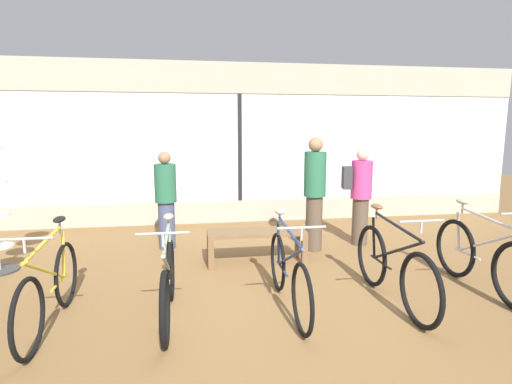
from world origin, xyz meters
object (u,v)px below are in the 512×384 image
at_px(bicycle_left, 168,283).
at_px(customer_by_window, 166,199).
at_px(display_bench, 257,237).
at_px(customer_near_rack, 315,191).
at_px(customer_mid_floor, 360,193).
at_px(bicycle_right, 393,268).
at_px(bicycle_far_right, 483,258).
at_px(bicycle_center, 288,273).
at_px(bicycle_far_left, 50,288).

relative_size(bicycle_left, customer_by_window, 1.08).
height_order(display_bench, customer_near_rack, customer_near_rack).
xyz_separation_m(bicycle_left, customer_mid_floor, (2.98, 2.19, 0.48)).
distance_m(bicycle_right, customer_by_window, 3.61).
bearing_deg(customer_near_rack, bicycle_far_right, -52.10).
distance_m(bicycle_center, bicycle_right, 1.17).
height_order(bicycle_left, bicycle_center, bicycle_center).
bearing_deg(display_bench, customer_mid_floor, 19.85).
bearing_deg(bicycle_left, bicycle_right, -0.41).
relative_size(bicycle_left, display_bench, 1.20).
bearing_deg(bicycle_left, customer_mid_floor, 36.29).
bearing_deg(bicycle_center, bicycle_left, -178.32).
xyz_separation_m(bicycle_right, display_bench, (-1.27, 1.55, -0.02)).
height_order(bicycle_far_left, bicycle_right, bicycle_right).
relative_size(bicycle_far_left, bicycle_far_right, 0.97).
distance_m(bicycle_left, customer_mid_floor, 3.73).
height_order(display_bench, customer_mid_floor, customer_mid_floor).
bearing_deg(bicycle_center, bicycle_right, -2.64).
bearing_deg(bicycle_far_left, bicycle_far_right, 1.34).
distance_m(bicycle_center, customer_near_rack, 2.23).
xyz_separation_m(display_bench, customer_mid_floor, (1.83, 0.66, 0.47)).
distance_m(bicycle_far_right, customer_mid_floor, 2.23).
distance_m(bicycle_far_left, display_bench, 2.74).
bearing_deg(customer_mid_floor, bicycle_center, -128.78).
relative_size(bicycle_center, bicycle_right, 0.97).
distance_m(bicycle_center, customer_mid_floor, 2.80).
distance_m(display_bench, customer_mid_floor, 2.00).
xyz_separation_m(bicycle_far_left, display_bench, (2.27, 1.53, -0.00)).
height_order(bicycle_center, customer_near_rack, customer_near_rack).
height_order(display_bench, customer_by_window, customer_by_window).
bearing_deg(display_bench, customer_near_rack, 25.33).
xyz_separation_m(bicycle_right, customer_by_window, (-2.58, 2.49, 0.41)).
bearing_deg(customer_mid_floor, bicycle_far_left, -151.84).
distance_m(bicycle_left, bicycle_right, 2.42).
bearing_deg(bicycle_right, bicycle_left, 179.59).
distance_m(bicycle_far_left, customer_by_window, 2.69).
bearing_deg(bicycle_far_right, bicycle_right, -174.07).
bearing_deg(display_bench, customer_by_window, 144.21).
height_order(bicycle_right, bicycle_far_right, bicycle_far_right).
bearing_deg(bicycle_center, bicycle_far_right, 1.72).
bearing_deg(customer_near_rack, bicycle_far_left, -148.46).
relative_size(bicycle_left, bicycle_right, 0.92).
xyz_separation_m(bicycle_left, bicycle_center, (1.25, 0.04, 0.01)).
relative_size(bicycle_right, customer_mid_floor, 1.14).
xyz_separation_m(bicycle_far_left, customer_mid_floor, (4.10, 2.19, 0.47)).
bearing_deg(bicycle_far_left, display_bench, 34.04).
relative_size(bicycle_right, customer_near_rack, 1.02).
bearing_deg(customer_mid_floor, bicycle_left, -143.71).
bearing_deg(display_bench, bicycle_center, -86.25).
relative_size(bicycle_far_right, display_bench, 1.28).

